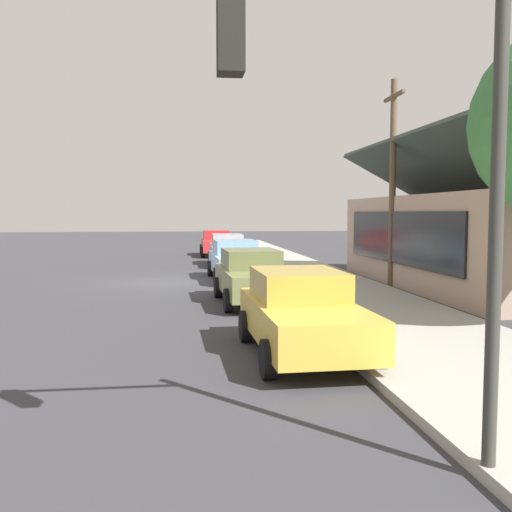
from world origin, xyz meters
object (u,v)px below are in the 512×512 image
object	(u,v)px
car_olive	(252,276)
car_mustard	(302,312)
car_cherry	(216,243)
traffic_light_main	(393,129)
car_skyblue	(236,259)
utility_pole_wooden	(393,179)
fire_hydrant_red	(306,287)
car_silver	(228,249)

from	to	relation	value
car_olive	car_mustard	xyz separation A→B (m)	(6.27, 0.17, -0.00)
car_cherry	traffic_light_main	size ratio (longest dim) A/B	0.89
car_skyblue	utility_pole_wooden	bearing A→B (deg)	61.86
car_mustard	utility_pole_wooden	xyz separation A→B (m)	(-9.56, 5.40, 3.11)
car_olive	traffic_light_main	bearing A→B (deg)	-2.70
utility_pole_wooden	fire_hydrant_red	xyz separation A→B (m)	(3.54, -4.00, -3.43)
car_olive	car_mustard	world-z (taller)	same
car_olive	car_mustard	size ratio (longest dim) A/B	1.01
car_mustard	traffic_light_main	bearing A→B (deg)	-4.20
car_cherry	car_olive	size ratio (longest dim) A/B	1.03
car_olive	fire_hydrant_red	size ratio (longest dim) A/B	6.34
car_silver	fire_hydrant_red	size ratio (longest dim) A/B	6.46
car_mustard	utility_pole_wooden	world-z (taller)	utility_pole_wooden
car_cherry	car_olive	bearing A→B (deg)	0.36
car_cherry	utility_pole_wooden	bearing A→B (deg)	20.05
car_skyblue	utility_pole_wooden	distance (m)	6.89
car_cherry	utility_pole_wooden	distance (m)	16.79
car_silver	car_skyblue	bearing A→B (deg)	-0.71
car_olive	utility_pole_wooden	world-z (taller)	utility_pole_wooden
car_olive	utility_pole_wooden	xyz separation A→B (m)	(-3.29, 5.57, 3.11)
car_silver	traffic_light_main	world-z (taller)	traffic_light_main
car_cherry	utility_pole_wooden	xyz separation A→B (m)	(15.56, 5.50, 3.11)
fire_hydrant_red	car_skyblue	bearing A→B (deg)	-166.57
traffic_light_main	fire_hydrant_red	distance (m)	11.78
traffic_light_main	fire_hydrant_red	bearing A→B (deg)	171.62
car_olive	car_silver	bearing A→B (deg)	176.51
car_mustard	fire_hydrant_red	distance (m)	6.19
car_cherry	fire_hydrant_red	world-z (taller)	car_cherry
car_silver	car_olive	distance (m)	12.44
car_skyblue	utility_pole_wooden	size ratio (longest dim) A/B	0.64
car_mustard	traffic_light_main	distance (m)	5.90
car_skyblue	fire_hydrant_red	size ratio (longest dim) A/B	6.81
car_cherry	car_silver	bearing A→B (deg)	2.35
fire_hydrant_red	car_mustard	bearing A→B (deg)	-13.10
traffic_light_main	utility_pole_wooden	size ratio (longest dim) A/B	0.69
utility_pole_wooden	fire_hydrant_red	size ratio (longest dim) A/B	10.56
car_mustard	fire_hydrant_red	xyz separation A→B (m)	(-6.02, 1.40, -0.32)
car_skyblue	car_mustard	xyz separation A→B (m)	(12.30, 0.10, -0.00)
car_cherry	car_skyblue	distance (m)	12.82
fire_hydrant_red	car_olive	bearing A→B (deg)	-98.99
car_olive	car_cherry	bearing A→B (deg)	177.53
car_mustard	utility_pole_wooden	bearing A→B (deg)	149.14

